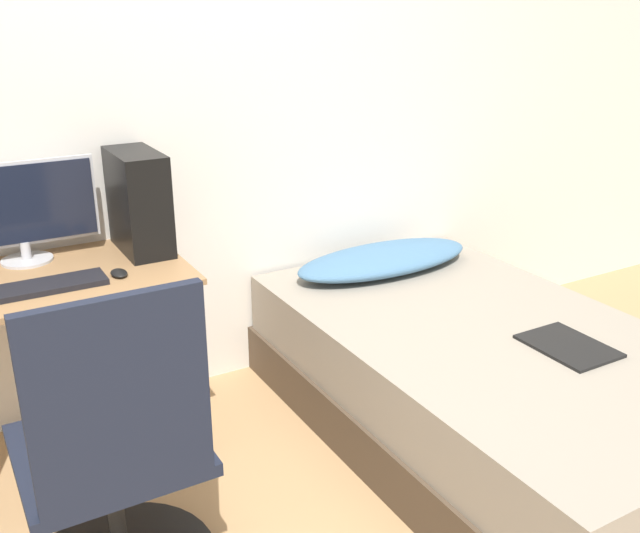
% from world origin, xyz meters
% --- Properties ---
extents(wall_back, '(8.00, 0.05, 2.50)m').
position_xyz_m(wall_back, '(0.00, 1.54, 1.25)').
color(wall_back, silver).
rests_on(wall_back, ground_plane).
extents(desk, '(0.92, 0.61, 0.75)m').
position_xyz_m(desk, '(-0.52, 1.21, 0.62)').
color(desk, '#997047').
rests_on(desk, ground_plane).
extents(office_chair, '(0.58, 0.58, 1.02)m').
position_xyz_m(office_chair, '(-0.54, 0.44, 0.38)').
color(office_chair, black).
rests_on(office_chair, ground_plane).
extents(bed, '(1.19, 1.98, 0.48)m').
position_xyz_m(bed, '(0.95, 0.53, 0.24)').
color(bed, '#4C3D2D').
rests_on(bed, ground_plane).
extents(pillow, '(0.90, 0.36, 0.11)m').
position_xyz_m(pillow, '(0.95, 1.26, 0.53)').
color(pillow, teal).
rests_on(pillow, bed).
extents(magazine, '(0.24, 0.32, 0.01)m').
position_xyz_m(magazine, '(1.08, 0.27, 0.48)').
color(magazine, black).
rests_on(magazine, bed).
extents(monitor, '(0.56, 0.19, 0.38)m').
position_xyz_m(monitor, '(-0.58, 1.41, 0.95)').
color(monitor, '#B7B7BC').
rests_on(monitor, desk).
extents(keyboard, '(0.39, 0.14, 0.02)m').
position_xyz_m(keyboard, '(-0.56, 1.09, 0.76)').
color(keyboard, black).
rests_on(keyboard, desk).
extents(pc_tower, '(0.16, 0.34, 0.39)m').
position_xyz_m(pc_tower, '(-0.16, 1.33, 0.95)').
color(pc_tower, black).
rests_on(pc_tower, desk).
extents(mouse, '(0.06, 0.09, 0.02)m').
position_xyz_m(mouse, '(-0.32, 1.09, 0.76)').
color(mouse, black).
rests_on(mouse, desk).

